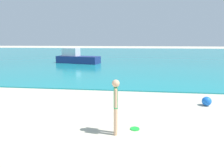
{
  "coord_description": "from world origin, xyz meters",
  "views": [
    {
      "loc": [
        1.3,
        2.12,
        2.65
      ],
      "look_at": [
        0.22,
        10.59,
        0.78
      ],
      "focal_mm": 31.87,
      "sensor_mm": 36.0,
      "label": 1
    }
  ],
  "objects_px": {
    "boat_near": "(77,58)",
    "beach_ball": "(207,101)",
    "frisbee": "(135,129)",
    "person_standing": "(116,104)"
  },
  "relations": [
    {
      "from": "frisbee",
      "to": "boat_near",
      "type": "height_order",
      "value": "boat_near"
    },
    {
      "from": "frisbee",
      "to": "beach_ball",
      "type": "distance_m",
      "value": 3.94
    },
    {
      "from": "frisbee",
      "to": "beach_ball",
      "type": "height_order",
      "value": "beach_ball"
    },
    {
      "from": "boat_near",
      "to": "beach_ball",
      "type": "relative_size",
      "value": 13.99
    },
    {
      "from": "boat_near",
      "to": "beach_ball",
      "type": "distance_m",
      "value": 17.55
    },
    {
      "from": "frisbee",
      "to": "boat_near",
      "type": "relative_size",
      "value": 0.05
    },
    {
      "from": "person_standing",
      "to": "beach_ball",
      "type": "height_order",
      "value": "person_standing"
    },
    {
      "from": "person_standing",
      "to": "frisbee",
      "type": "height_order",
      "value": "person_standing"
    },
    {
      "from": "person_standing",
      "to": "frisbee",
      "type": "xyz_separation_m",
      "value": [
        0.55,
        0.38,
        -0.9
      ]
    },
    {
      "from": "frisbee",
      "to": "boat_near",
      "type": "bearing_deg",
      "value": 112.51
    }
  ]
}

